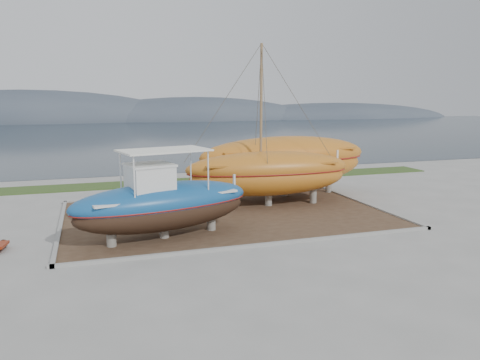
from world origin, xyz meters
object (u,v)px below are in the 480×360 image
object	(u,v)px
blue_caique	(163,194)
orange_sailboat	(269,127)
white_dinghy	(129,206)
orange_bare_hull	(285,167)

from	to	relation	value
blue_caique	orange_sailboat	world-z (taller)	orange_sailboat
white_dinghy	orange_bare_hull	xyz separation A→B (m)	(10.72, 2.59, 1.37)
blue_caique	orange_bare_hull	xyz separation A→B (m)	(9.43, 7.27, -0.15)
white_dinghy	blue_caique	bearing A→B (deg)	-75.88
blue_caique	orange_bare_hull	distance (m)	11.91
white_dinghy	orange_sailboat	bearing A→B (deg)	-0.18
orange_sailboat	blue_caique	bearing A→B (deg)	-142.72
blue_caique	orange_bare_hull	bearing A→B (deg)	24.04
orange_bare_hull	orange_sailboat	bearing A→B (deg)	-134.66
blue_caique	white_dinghy	size ratio (longest dim) A/B	2.12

